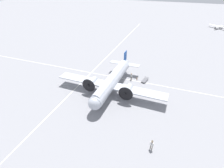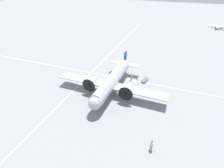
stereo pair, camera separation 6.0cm
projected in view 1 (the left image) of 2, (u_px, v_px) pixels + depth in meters
ground_plane at (112, 90)px, 37.09m from camera, size 300.00×300.00×0.00m
apron_line_eastwest at (80, 84)px, 39.35m from camera, size 120.00×0.16×0.01m
apron_line_northsouth at (120, 78)px, 41.45m from camera, size 0.16×120.00×0.01m
airliner_main at (111, 81)px, 35.47m from camera, size 18.57×22.88×5.57m
crew_foreground at (152, 144)px, 24.07m from camera, size 0.35×0.55×1.69m
passenger_boarding at (131, 76)px, 40.20m from camera, size 0.39×0.49×1.72m
suitcase_near_door at (137, 79)px, 40.61m from camera, size 0.37×0.14×0.63m
baggage_cart at (145, 80)px, 40.16m from camera, size 2.46×1.34×0.56m
light_aircraft_distant at (219, 27)px, 78.39m from camera, size 7.60×8.57×1.95m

